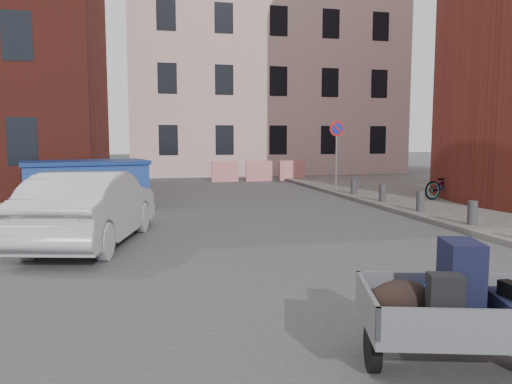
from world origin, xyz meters
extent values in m
plane|color=#38383A|center=(0.00, 0.00, 0.00)|extent=(120.00, 120.00, 0.00)
cube|color=#C8A19A|center=(6.00, 22.00, 7.00)|extent=(16.00, 8.00, 14.00)
cylinder|color=gray|center=(6.00, 9.50, 1.42)|extent=(0.07, 0.07, 2.60)
cylinder|color=red|center=(6.00, 9.48, 2.47)|extent=(0.60, 0.03, 0.60)
cylinder|color=navy|center=(6.00, 9.46, 2.47)|extent=(0.44, 0.03, 0.44)
cylinder|color=#3A3A3D|center=(6.00, 1.20, 0.40)|extent=(0.22, 0.22, 0.55)
cylinder|color=#3A3A3D|center=(6.00, 3.40, 0.40)|extent=(0.22, 0.22, 0.55)
cylinder|color=#3A3A3D|center=(6.00, 5.60, 0.40)|extent=(0.22, 0.22, 0.55)
cylinder|color=#3A3A3D|center=(6.00, 7.80, 0.40)|extent=(0.22, 0.22, 0.55)
cube|color=red|center=(2.50, 15.00, 0.50)|extent=(1.30, 0.18, 1.00)
cube|color=red|center=(4.20, 15.00, 0.50)|extent=(1.30, 0.18, 1.00)
cube|color=red|center=(5.90, 15.00, 0.50)|extent=(1.30, 0.18, 1.00)
cylinder|color=black|center=(0.60, -4.77, 0.22)|extent=(0.22, 0.45, 0.44)
cube|color=slate|center=(1.29, -4.97, 0.46)|extent=(1.84, 1.50, 0.08)
cube|color=slate|center=(0.54, -4.75, 0.64)|extent=(0.34, 1.07, 0.28)
cube|color=slate|center=(1.44, -4.46, 0.64)|extent=(1.55, 0.48, 0.28)
cube|color=slate|center=(1.14, -5.48, 0.64)|extent=(1.55, 0.48, 0.28)
cube|color=slate|center=(1.54, -4.10, 0.40)|extent=(0.27, 0.69, 0.06)
cube|color=#151832|center=(1.35, -4.93, 0.85)|extent=(0.41, 0.52, 0.70)
ellipsoid|color=black|center=(0.79, -4.88, 0.68)|extent=(0.68, 0.51, 0.36)
cube|color=black|center=(1.05, -5.16, 0.74)|extent=(0.32, 0.25, 0.48)
ellipsoid|color=#162DAA|center=(1.34, -4.62, 0.62)|extent=(0.43, 0.39, 0.24)
cube|color=navy|center=(-3.02, 6.50, 0.67)|extent=(3.66, 2.40, 1.35)
cube|color=navy|center=(-3.02, 6.50, 1.40)|extent=(3.79, 2.54, 0.11)
imported|color=#ABACB2|center=(-2.38, 1.54, 0.73)|extent=(2.56, 4.68, 1.46)
imported|color=black|center=(8.33, 5.72, 0.59)|extent=(1.86, 0.94, 0.93)
camera|label=1|loc=(-1.40, -8.75, 2.11)|focal=35.00mm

